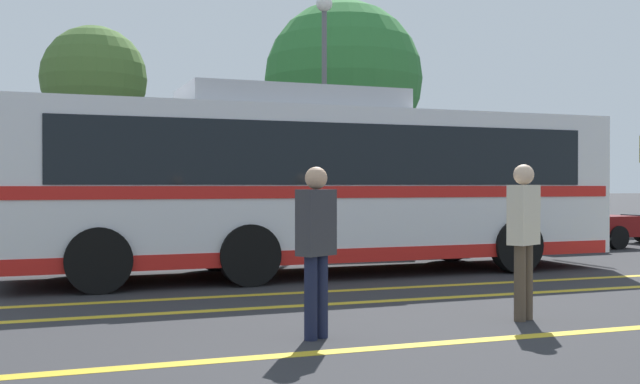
% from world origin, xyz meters
% --- Properties ---
extents(ground_plane, '(220.00, 220.00, 0.00)m').
position_xyz_m(ground_plane, '(0.00, 0.00, 0.00)').
color(ground_plane, '#2D2D30').
extents(lane_strip_0, '(31.12, 0.20, 0.01)m').
position_xyz_m(lane_strip_0, '(-0.94, -2.46, 0.00)').
color(lane_strip_0, gold).
rests_on(lane_strip_0, ground_plane).
extents(lane_strip_1, '(31.12, 0.20, 0.01)m').
position_xyz_m(lane_strip_1, '(-0.94, -3.63, 0.00)').
color(lane_strip_1, gold).
rests_on(lane_strip_1, ground_plane).
extents(lane_strip_2, '(31.12, 0.20, 0.01)m').
position_xyz_m(lane_strip_2, '(-0.94, -6.37, 0.00)').
color(lane_strip_2, gold).
rests_on(lane_strip_2, ground_plane).
extents(curb_strip, '(39.12, 0.36, 0.15)m').
position_xyz_m(curb_strip, '(-0.94, 4.93, 0.07)').
color(curb_strip, '#99999E').
rests_on(curb_strip, ground_plane).
extents(transit_bus, '(11.50, 2.88, 3.34)m').
position_xyz_m(transit_bus, '(-0.95, -0.26, 1.70)').
color(transit_bus, silver).
rests_on(transit_bus, ground_plane).
extents(parked_car_1, '(4.76, 2.31, 1.48)m').
position_xyz_m(parked_car_1, '(-4.20, 3.38, 0.75)').
color(parked_car_1, '#335B33').
rests_on(parked_car_1, ground_plane).
extents(parked_car_2, '(4.85, 2.03, 1.40)m').
position_xyz_m(parked_car_2, '(1.20, 3.04, 0.71)').
color(parked_car_2, '#335B33').
rests_on(parked_car_2, ground_plane).
extents(parked_car_3, '(4.12, 2.04, 1.41)m').
position_xyz_m(parked_car_3, '(6.57, 2.94, 0.70)').
color(parked_car_3, maroon).
rests_on(parked_car_3, ground_plane).
extents(pedestrian_0, '(0.47, 0.39, 1.87)m').
position_xyz_m(pedestrian_0, '(-0.19, -5.53, 1.08)').
color(pedestrian_0, brown).
rests_on(pedestrian_0, ground_plane).
extents(pedestrian_1, '(0.47, 0.40, 1.82)m').
position_xyz_m(pedestrian_1, '(-2.90, -5.74, 1.05)').
color(pedestrian_1, '#191E38').
rests_on(pedestrian_1, ground_plane).
extents(street_lamp, '(0.45, 0.45, 6.83)m').
position_xyz_m(street_lamp, '(1.43, 6.13, 4.61)').
color(street_lamp, '#59595E').
rests_on(street_lamp, ground_plane).
extents(tree_0, '(5.15, 5.15, 7.66)m').
position_xyz_m(tree_0, '(3.37, 9.70, 5.07)').
color(tree_0, '#513823').
rests_on(tree_0, ground_plane).
extents(tree_1, '(3.06, 3.06, 6.29)m').
position_xyz_m(tree_1, '(-4.46, 9.69, 4.73)').
color(tree_1, '#513823').
rests_on(tree_1, ground_plane).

